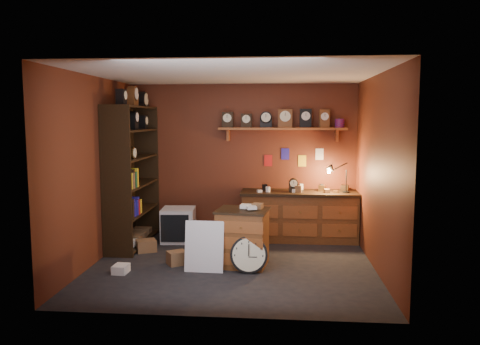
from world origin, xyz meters
name	(u,v)px	position (x,y,z in m)	size (l,w,h in m)	color
floor	(233,265)	(0.00, 0.00, 0.00)	(4.00, 4.00, 0.00)	black
room_shell	(236,145)	(0.04, 0.11, 1.72)	(4.02, 3.62, 2.71)	#602916
shelving_unit	(131,170)	(-1.79, 0.98, 1.25)	(0.47, 1.60, 2.58)	black
workbench	(299,213)	(1.01, 1.47, 0.47)	(2.01, 0.66, 1.36)	brown
low_cabinet	(243,235)	(0.14, -0.02, 0.44)	(0.79, 0.69, 0.91)	brown
big_round_clock	(249,255)	(0.26, -0.33, 0.25)	(0.51, 0.17, 0.51)	black
white_panel	(204,271)	(-0.36, -0.31, 0.00)	(0.54, 0.02, 0.72)	silver
mini_fridge	(178,225)	(-1.06, 1.23, 0.29)	(0.59, 0.61, 0.57)	silver
floor_box_a	(146,246)	(-1.43, 0.57, 0.09)	(0.30, 0.25, 0.18)	brown
floor_box_b	(121,269)	(-1.48, -0.50, 0.06)	(0.19, 0.23, 0.11)	white
floor_box_c	(177,258)	(-0.80, -0.06, 0.10)	(0.26, 0.21, 0.19)	brown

